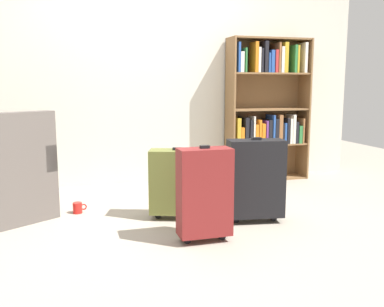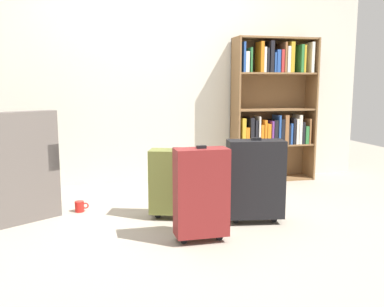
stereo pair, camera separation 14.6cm
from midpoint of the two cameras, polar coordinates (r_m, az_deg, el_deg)
ground_plane at (r=3.45m, az=-2.28°, el=-9.65°), size 8.80×8.80×0.00m
back_wall at (r=4.89m, az=-6.97°, el=11.29°), size 5.03×0.10×2.60m
bookshelf at (r=5.10m, az=9.11°, el=6.26°), size 0.96×0.30×1.63m
armchair at (r=3.91m, az=-25.08°, el=-3.47°), size 0.97×0.97×0.90m
mug at (r=3.92m, az=-15.94°, el=-6.94°), size 0.12×0.08×0.10m
suitcase_olive at (r=3.57m, az=-3.18°, el=-3.77°), size 0.49×0.34×0.60m
suitcase_black at (r=3.51m, az=7.23°, el=-3.29°), size 0.47×0.27×0.69m
suitcase_dark_red at (r=3.04m, az=0.29°, el=-5.17°), size 0.38×0.19×0.69m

